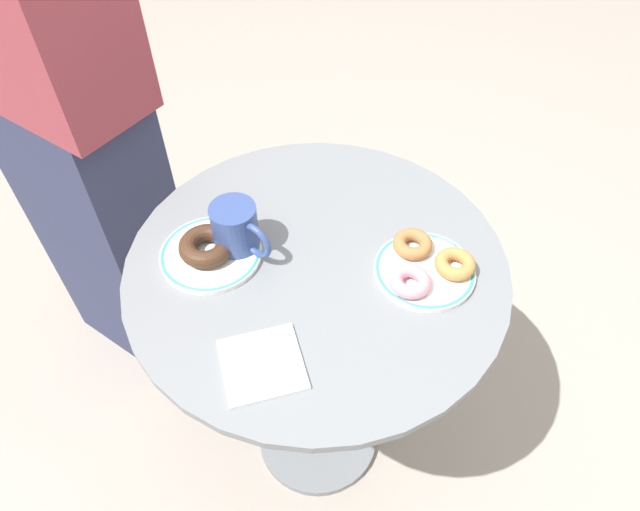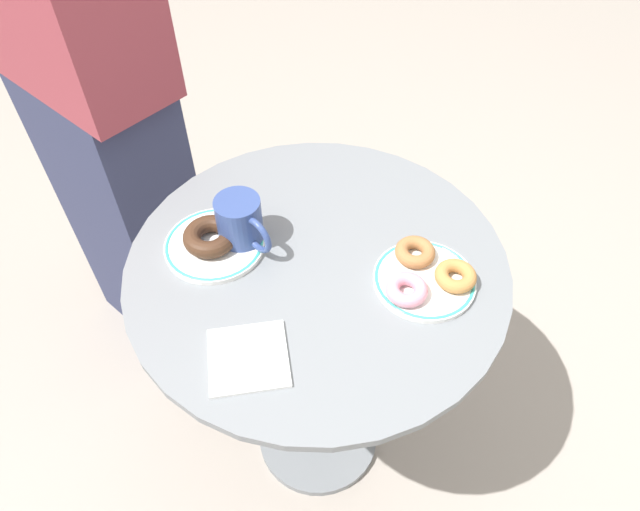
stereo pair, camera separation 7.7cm
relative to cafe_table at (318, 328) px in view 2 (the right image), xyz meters
The scene contains 11 objects.
ground_plane 0.56m from the cafe_table, ahead, with size 7.00×7.00×0.02m, color #9E9389.
cafe_table is the anchor object (origin of this frame).
plate_left 0.30m from the cafe_table, behind, with size 0.19×0.19×0.01m.
plate_right 0.30m from the cafe_table, ahead, with size 0.18×0.18×0.01m.
donut_chocolate 0.32m from the cafe_table, behind, with size 0.10×0.10×0.03m, color #422819.
donut_old_fashioned 0.35m from the cafe_table, ahead, with size 0.07×0.07×0.02m, color #BC7F42.
donut_cinnamon 0.30m from the cafe_table, ahead, with size 0.07×0.07×0.02m, color #A36B3D.
donut_pink_frosted 0.30m from the cafe_table, 21.49° to the right, with size 0.07×0.07×0.02m, color pink.
paper_napkin 0.32m from the cafe_table, 110.43° to the right, with size 0.13×0.12×0.01m, color white.
coffee_mug 0.31m from the cafe_table, 167.70° to the left, with size 0.12×0.10×0.10m.
person_figure 0.73m from the cafe_table, 146.70° to the left, with size 0.48×0.42×1.66m.
Camera 2 is at (0.09, -0.67, 1.56)m, focal length 31.64 mm.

